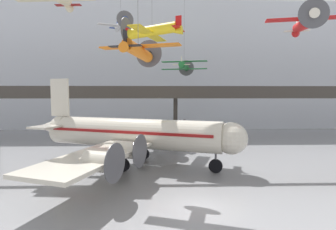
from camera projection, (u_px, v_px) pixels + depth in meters
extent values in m
plane|color=gray|center=(199.00, 208.00, 17.37)|extent=(260.00, 260.00, 0.00)
cube|color=silver|center=(172.00, 66.00, 56.31)|extent=(140.00, 3.00, 26.91)
cube|color=#38332D|center=(176.00, 96.00, 43.75)|extent=(110.00, 3.20, 0.90)
cube|color=#38332D|center=(176.00, 89.00, 42.13)|extent=(110.00, 0.12, 1.10)
cylinder|color=#38332D|center=(175.00, 118.00, 45.01)|extent=(0.70, 0.70, 6.80)
cylinder|color=beige|center=(132.00, 133.00, 27.58)|extent=(18.85, 9.44, 3.09)
sphere|color=beige|center=(231.00, 138.00, 24.34)|extent=(3.03, 3.03, 3.03)
cone|color=beige|center=(52.00, 127.00, 30.85)|extent=(4.75, 4.05, 2.84)
cube|color=maroon|center=(132.00, 130.00, 27.56)|extent=(17.63, 9.04, 0.28)
cube|color=beige|center=(162.00, 130.00, 34.61)|extent=(8.32, 12.89, 0.28)
cube|color=beige|center=(96.00, 156.00, 20.24)|extent=(8.32, 12.89, 0.28)
cylinder|color=beige|center=(165.00, 133.00, 31.67)|extent=(2.58, 2.15, 1.48)
cylinder|color=#4C4C51|center=(175.00, 134.00, 31.29)|extent=(1.03, 2.66, 2.82)
cylinder|color=beige|center=(175.00, 129.00, 35.56)|extent=(2.58, 2.15, 1.48)
cylinder|color=#4C4C51|center=(184.00, 129.00, 35.18)|extent=(1.03, 2.66, 2.82)
cylinder|color=beige|center=(127.00, 150.00, 22.34)|extent=(2.58, 2.15, 1.48)
cylinder|color=#4C4C51|center=(140.00, 151.00, 21.96)|extent=(1.03, 2.66, 2.82)
cylinder|color=beige|center=(100.00, 162.00, 18.44)|extent=(2.58, 2.15, 1.48)
cylinder|color=#4C4C51|center=(115.00, 163.00, 18.06)|extent=(1.03, 2.66, 2.82)
cube|color=beige|center=(60.00, 98.00, 30.18)|extent=(2.34, 1.02, 4.32)
cube|color=beige|center=(63.00, 124.00, 30.33)|extent=(5.04, 8.37, 0.20)
cylinder|color=#4C4C51|center=(216.00, 160.00, 24.96)|extent=(0.20, 0.20, 1.21)
cylinder|color=black|center=(216.00, 166.00, 25.01)|extent=(1.35, 0.81, 1.30)
cylinder|color=#4C4C51|center=(144.00, 149.00, 30.02)|extent=(0.20, 0.20, 1.21)
cylinder|color=black|center=(144.00, 154.00, 30.07)|extent=(1.35, 0.81, 1.30)
cylinder|color=#4C4C51|center=(123.00, 159.00, 25.35)|extent=(0.20, 0.20, 1.21)
cylinder|color=black|center=(123.00, 165.00, 25.40)|extent=(1.35, 0.81, 1.30)
cylinder|color=silver|center=(121.00, 25.00, 42.09)|extent=(2.77, 4.93, 1.21)
cone|color=navy|center=(125.00, 20.00, 39.74)|extent=(1.14, 1.09, 0.91)
cylinder|color=#4C4C51|center=(125.00, 20.00, 39.58)|extent=(2.45, 1.02, 2.63)
cone|color=silver|center=(118.00, 29.00, 44.27)|extent=(1.30, 1.56, 0.91)
cube|color=silver|center=(121.00, 26.00, 41.84)|extent=(7.28, 3.85, 0.10)
cube|color=navy|center=(117.00, 25.00, 44.48)|extent=(0.28, 0.57, 1.21)
cube|color=navy|center=(117.00, 28.00, 44.53)|extent=(2.66, 1.53, 0.06)
cylinder|color=slate|center=(121.00, 8.00, 41.88)|extent=(0.04, 0.04, 4.19)
cylinder|color=red|center=(304.00, 25.00, 25.47)|extent=(2.09, 4.96, 1.48)
cone|color=silver|center=(313.00, 14.00, 23.00)|extent=(1.05, 0.98, 0.89)
cylinder|color=#4C4C51|center=(314.00, 13.00, 22.82)|extent=(2.52, 0.63, 2.58)
cone|color=red|center=(297.00, 33.00, 27.77)|extent=(1.14, 1.52, 0.97)
cube|color=red|center=(305.00, 19.00, 25.14)|extent=(7.32, 2.80, 0.10)
cube|color=silver|center=(297.00, 25.00, 27.99)|extent=(0.19, 0.58, 1.19)
cube|color=silver|center=(297.00, 31.00, 28.03)|extent=(2.65, 1.16, 0.06)
cylinder|color=orange|center=(138.00, 51.00, 19.42)|extent=(2.05, 4.26, 1.16)
cone|color=black|center=(148.00, 54.00, 21.49)|extent=(0.94, 0.88, 0.77)
cylinder|color=#4C4C51|center=(149.00, 54.00, 21.64)|extent=(2.15, 0.69, 2.23)
cone|color=orange|center=(127.00, 49.00, 17.49)|extent=(1.04, 1.33, 0.81)
cube|color=orange|center=(139.00, 46.00, 19.63)|extent=(6.29, 2.81, 0.10)
cube|color=black|center=(125.00, 38.00, 17.19)|extent=(0.21, 0.50, 1.03)
cube|color=black|center=(125.00, 46.00, 17.23)|extent=(2.28, 1.14, 0.06)
cylinder|color=#1E6B33|center=(184.00, 66.00, 43.13)|extent=(2.15, 5.08, 1.04)
cone|color=beige|center=(186.00, 68.00, 45.67)|extent=(1.09, 1.02, 0.93)
cylinder|color=#4C4C51|center=(186.00, 68.00, 45.85)|extent=(2.62, 0.66, 2.68)
cone|color=#1E6B33|center=(182.00, 65.00, 40.76)|extent=(1.16, 1.50, 0.88)
cube|color=#1E6B33|center=(184.00, 62.00, 43.36)|extent=(7.60, 2.92, 0.10)
cube|color=#1E6B33|center=(184.00, 69.00, 43.46)|extent=(7.60, 2.92, 0.10)
cube|color=beige|center=(182.00, 61.00, 40.41)|extent=(0.20, 0.60, 1.24)
cube|color=beige|center=(182.00, 65.00, 40.46)|extent=(2.75, 1.21, 0.06)
cylinder|color=slate|center=(184.00, 31.00, 42.66)|extent=(0.04, 0.04, 10.50)
cone|color=beige|center=(67.00, 7.00, 31.13)|extent=(1.17, 1.75, 1.20)
cube|color=maroon|center=(68.00, 5.00, 31.46)|extent=(3.17, 0.99, 0.06)
cylinder|color=yellow|center=(152.00, 31.00, 33.28)|extent=(6.51, 3.36, 1.81)
cone|color=red|center=(128.00, 31.00, 34.26)|extent=(1.38, 1.47, 1.18)
cylinder|color=#4C4C51|center=(127.00, 31.00, 34.33)|extent=(1.17, 3.25, 3.42)
cone|color=yellow|center=(175.00, 31.00, 32.37)|extent=(2.06, 1.65, 1.25)
cube|color=yellow|center=(149.00, 34.00, 33.43)|extent=(4.63, 9.58, 0.10)
cube|color=red|center=(179.00, 22.00, 32.17)|extent=(0.75, 0.31, 1.58)
cube|color=red|center=(178.00, 29.00, 32.23)|extent=(1.86, 3.49, 0.06)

